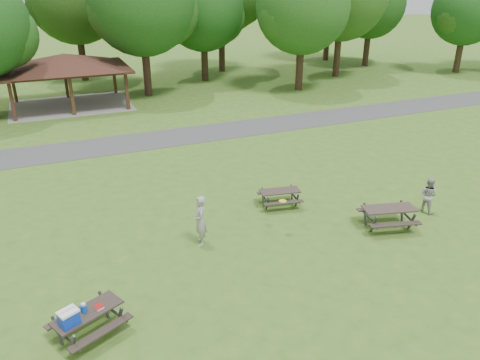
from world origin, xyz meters
The scene contains 14 objects.
ground centered at (0.00, 0.00, 0.00)m, with size 160.00×160.00×0.00m, color #3C641C.
asphalt_path centered at (0.00, 14.00, 0.01)m, with size 120.00×3.20×0.02m, color #403F42.
pavilion centered at (-4.00, 24.00, 3.06)m, with size 8.60×7.01×3.76m.
tree_row_e centered at (2.10, 25.03, 6.78)m, with size 8.40×8.00×11.02m.
tree_row_f centered at (8.09, 28.53, 5.84)m, with size 7.35×7.00×9.55m.
tree_row_g centered at (14.09, 22.03, 6.33)m, with size 7.77×7.40×10.25m.
tree_row_i centered at (26.08, 29.03, 5.91)m, with size 7.14×6.80×9.52m.
tree_row_j centered at (32.08, 22.53, 5.56)m, with size 6.72×6.40×8.96m.
picnic_table_near centered at (-5.76, -1.32, 0.73)m, with size 2.28×2.11×1.27m.
picnic_table_middle centered at (2.64, 3.61, 0.53)m, with size 1.88×1.61×0.72m.
picnic_table_far centered at (5.60, 0.37, 0.63)m, with size 2.30×2.02×0.85m.
frisbee_in_flight centered at (1.69, 1.63, 1.30)m, with size 0.36×0.36×0.02m.
frisbee_thrower centered at (-1.37, 2.05, 0.93)m, with size 0.68×0.45×1.87m, color #9D9D9F.
frisbee_catcher centered at (7.90, 0.79, 0.74)m, with size 0.72×0.56×1.49m, color #A4A4A7.
Camera 1 is at (-5.76, -11.86, 8.95)m, focal length 35.00 mm.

